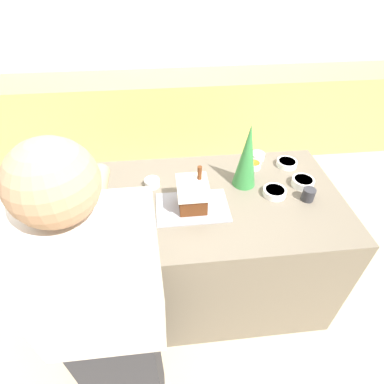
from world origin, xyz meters
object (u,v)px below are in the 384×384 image
Objects in this scene: gingerbread_house at (193,194)px; candy_bowl_near_tray_right at (254,165)px; mug at (308,195)px; candy_bowl_behind_tray at (303,182)px; candy_bowl_near_tray_left at (85,198)px; candy_bowl_far_left at (275,192)px; baking_tray at (192,207)px; candy_bowl_beside_tree at (152,182)px; decorative_tree at (247,156)px; candy_bowl_front_corner at (258,156)px; candy_bowl_far_right at (287,163)px; person at (108,323)px.

gingerbread_house is 2.65× the size of candy_bowl_near_tray_right.
candy_bowl_behind_tray is at bearing 80.48° from mug.
candy_bowl_near_tray_left is 1.12m from candy_bowl_far_left.
candy_bowl_near_tray_right reaches higher than candy_bowl_near_tray_left.
baking_tray is 0.32m from candy_bowl_beside_tree.
decorative_tree is 2.99× the size of candy_bowl_far_left.
candy_bowl_beside_tree reaches higher than candy_bowl_front_corner.
candy_bowl_far_left is (0.05, -0.28, -0.00)m from candy_bowl_near_tray_right.
candy_bowl_beside_tree is 0.91m from candy_bowl_far_right.
mug is 0.04× the size of person.
candy_bowl_front_corner is 1.16m from candy_bowl_near_tray_left.
candy_bowl_near_tray_left is at bearing -166.55° from candy_bowl_beside_tree.
mug reaches higher than candy_bowl_far_left.
candy_bowl_behind_tray is 0.22m from candy_bowl_far_right.
decorative_tree reaches higher than gingerbread_house.
candy_bowl_far_left is at bearing -12.53° from candy_bowl_beside_tree.
baking_tray is 3.05× the size of candy_bowl_behind_tray.
gingerbread_house is 0.68m from candy_bowl_front_corner.
candy_bowl_far_left is at bearing -121.90° from candy_bowl_far_right.
candy_bowl_front_corner is (0.50, 0.44, 0.02)m from baking_tray.
candy_bowl_far_right is at bearing 27.04° from baking_tray.
gingerbread_house reaches higher than candy_bowl_behind_tray.
mug is (0.18, -0.45, 0.01)m from candy_bowl_front_corner.
gingerbread_house is at bearing -152.96° from candy_bowl_far_right.
candy_bowl_front_corner is (0.50, 0.44, -0.08)m from gingerbread_house.
candy_bowl_near_tray_right is 0.86× the size of candy_bowl_near_tray_left.
candy_bowl_far_right is (1.29, 0.22, -0.00)m from candy_bowl_near_tray_left.
candy_bowl_behind_tray is 0.33m from candy_bowl_near_tray_right.
baking_tray is 0.24× the size of person.
person is (-1.11, -0.76, -0.03)m from candy_bowl_behind_tray.
gingerbread_house reaches higher than candy_bowl_far_left.
candy_bowl_beside_tree is at bearing 135.52° from baking_tray.
candy_bowl_front_corner is 0.38m from candy_bowl_far_left.
gingerbread_house is 1.88× the size of candy_bowl_far_left.
mug reaches higher than baking_tray.
candy_bowl_beside_tree is 0.97× the size of candy_bowl_front_corner.
candy_bowl_beside_tree is (-0.23, 0.22, -0.08)m from gingerbread_house.
candy_bowl_far_right is 1.76× the size of mug.
decorative_tree is 3.04× the size of candy_bowl_behind_tray.
candy_bowl_behind_tray is at bearing -40.21° from candy_bowl_near_tray_right.
gingerbread_house is 0.76m from candy_bowl_far_right.
mug is at bearing -0.12° from baking_tray.
candy_bowl_behind_tray is (0.36, -0.06, -0.18)m from decorative_tree.
candy_bowl_near_tray_right is 0.29m from candy_bowl_far_left.
candy_bowl_beside_tree is 0.83× the size of candy_bowl_near_tray_left.
candy_bowl_near_tray_left is 0.79m from person.
candy_bowl_beside_tree is at bearing -169.66° from candy_bowl_near_tray_right.
candy_bowl_far_left is (1.12, -0.07, 0.00)m from candy_bowl_near_tray_left.
decorative_tree is 3.65× the size of candy_bowl_near_tray_left.
candy_bowl_front_corner is 0.86× the size of candy_bowl_near_tray_left.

